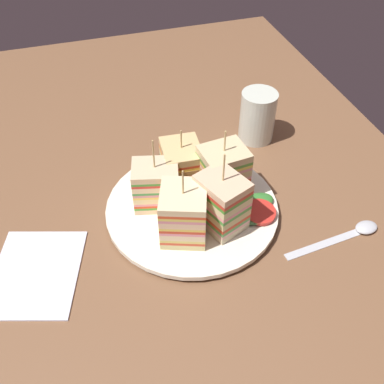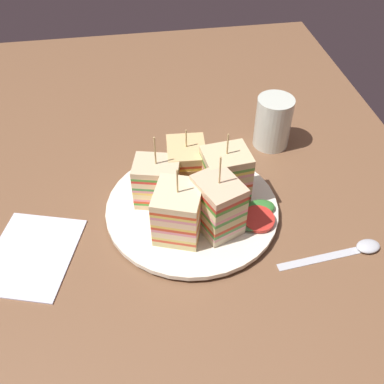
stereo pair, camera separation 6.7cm
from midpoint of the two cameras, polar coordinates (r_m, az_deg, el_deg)
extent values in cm
cube|color=brown|center=(70.42, 2.71, -3.25)|extent=(129.46, 80.92, 1.80)
cylinder|color=white|center=(69.53, 2.74, -2.57)|extent=(16.43, 16.43, 0.66)
cylinder|color=white|center=(69.00, 2.76, -2.16)|extent=(26.51, 26.51, 0.80)
cube|color=beige|center=(65.84, 6.10, -4.13)|extent=(8.26, 7.51, 1.12)
cube|color=#9E7242|center=(67.57, 4.47, -2.35)|extent=(2.23, 4.99, 1.12)
cube|color=#E2A49C|center=(65.20, 6.16, -3.62)|extent=(8.26, 7.51, 0.60)
cube|color=#4C9244|center=(64.76, 6.20, -3.27)|extent=(8.26, 7.51, 0.60)
cube|color=red|center=(64.32, 6.24, -2.91)|extent=(8.26, 7.51, 0.60)
cube|color=#D1C284|center=(63.70, 6.29, -2.39)|extent=(8.26, 7.51, 1.12)
cube|color=#9E7242|center=(65.49, 4.61, -0.60)|extent=(2.23, 4.99, 1.12)
cube|color=#46973B|center=(63.08, 6.35, -1.85)|extent=(8.26, 7.51, 0.60)
cube|color=pink|center=(62.65, 6.40, -1.47)|extent=(8.26, 7.51, 0.60)
cube|color=beige|center=(62.04, 6.46, -0.92)|extent=(8.26, 7.51, 1.12)
cube|color=#9E7242|center=(63.88, 4.73, 0.88)|extent=(2.23, 4.99, 1.12)
cube|color=#4A9C34|center=(61.44, 6.52, -0.35)|extent=(8.26, 7.51, 0.60)
cube|color=red|center=(61.02, 6.57, 0.05)|extent=(8.26, 7.51, 0.60)
cube|color=beige|center=(60.43, 6.63, 0.63)|extent=(8.26, 7.51, 1.12)
cylinder|color=tan|center=(58.55, 6.85, 2.62)|extent=(0.24, 0.24, 4.48)
cube|color=#E2BA87|center=(70.20, 6.84, -0.35)|extent=(6.31, 7.30, 1.15)
cube|color=#B2844C|center=(69.27, 4.29, -0.86)|extent=(5.51, 0.86, 1.15)
cube|color=#D53F31|center=(69.62, 6.89, 0.14)|extent=(6.31, 7.30, 0.51)
cube|color=#4D9C45|center=(69.27, 6.93, 0.44)|extent=(6.31, 7.30, 0.51)
cube|color=pink|center=(68.92, 6.96, 0.75)|extent=(6.31, 7.30, 0.51)
cube|color=beige|center=(68.35, 7.02, 1.25)|extent=(6.31, 7.30, 1.15)
cube|color=#9E7242|center=(67.40, 4.40, 0.75)|extent=(5.51, 0.86, 1.15)
cube|color=#D14127|center=(67.79, 7.08, 1.77)|extent=(6.31, 7.30, 0.51)
cube|color=#E8A6A4|center=(67.45, 7.12, 2.08)|extent=(6.31, 7.30, 0.51)
cube|color=beige|center=(66.90, 7.18, 2.61)|extent=(6.31, 7.30, 1.15)
cube|color=#B2844C|center=(65.93, 4.51, 2.12)|extent=(5.51, 0.86, 1.15)
cube|color=#E1A1A3|center=(66.36, 7.25, 3.15)|extent=(6.31, 7.30, 0.51)
cube|color=#ECD756|center=(66.03, 7.28, 3.48)|extent=(6.31, 7.30, 0.51)
cube|color=#56A23D|center=(65.70, 7.32, 3.82)|extent=(6.31, 7.30, 0.51)
cube|color=beige|center=(65.17, 7.39, 4.37)|extent=(6.31, 7.30, 1.15)
cylinder|color=tan|center=(63.72, 7.58, 5.97)|extent=(0.24, 0.24, 3.48)
cube|color=#DAC67C|center=(72.14, 2.18, 1.51)|extent=(7.12, 6.28, 1.16)
cube|color=#9E7242|center=(69.78, 2.50, -0.33)|extent=(0.67, 5.71, 1.16)
cube|color=#D9482F|center=(71.60, 2.19, 1.98)|extent=(7.12, 6.28, 0.45)
cube|color=#E6A2A3|center=(71.30, 2.20, 2.25)|extent=(7.12, 6.28, 0.45)
cube|color=#E1B889|center=(70.76, 2.22, 2.73)|extent=(7.12, 6.28, 1.16)
cube|color=#9E7242|center=(68.35, 2.55, 0.91)|extent=(0.67, 5.71, 1.16)
cube|color=#DB4335|center=(70.23, 2.24, 3.23)|extent=(7.12, 6.28, 0.45)
cube|color=#468939|center=(69.93, 2.25, 3.50)|extent=(7.12, 6.28, 0.45)
cube|color=#D0BE8A|center=(69.41, 2.27, 4.01)|extent=(7.12, 6.28, 1.16)
cube|color=#B2844C|center=(66.95, 2.60, 2.19)|extent=(0.67, 5.71, 1.16)
cube|color=yellow|center=(68.89, 2.28, 4.52)|extent=(7.12, 6.28, 0.45)
cube|color=#D24427|center=(68.60, 2.30, 4.81)|extent=(7.12, 6.28, 0.45)
cube|color=#E0BC7B|center=(68.09, 2.31, 5.34)|extent=(7.12, 6.28, 1.16)
cylinder|color=tan|center=(66.78, 2.37, 6.75)|extent=(0.24, 0.24, 3.07)
cube|color=beige|center=(69.38, -1.58, -0.74)|extent=(6.69, 7.80, 0.96)
cube|color=#B2844C|center=(69.17, 1.13, -0.90)|extent=(5.02, 1.50, 0.96)
cube|color=green|center=(68.89, -1.60, -0.33)|extent=(6.69, 7.80, 0.43)
cube|color=red|center=(68.59, -1.60, -0.07)|extent=(6.69, 7.80, 0.43)
cube|color=pink|center=(68.29, -1.61, 0.18)|extent=(6.69, 7.80, 0.43)
cube|color=beige|center=(67.81, -1.62, 0.61)|extent=(6.69, 7.80, 0.96)
cube|color=#9E7242|center=(67.60, 1.16, 0.44)|extent=(5.02, 1.50, 0.96)
cube|color=#EDCE58|center=(67.33, -1.63, 1.03)|extent=(6.69, 7.80, 0.43)
cube|color=pink|center=(67.04, -1.64, 1.30)|extent=(6.69, 7.80, 0.43)
cube|color=#439447|center=(66.75, -1.65, 1.57)|extent=(6.69, 7.80, 0.43)
cube|color=beige|center=(66.28, -1.66, 2.01)|extent=(6.69, 7.80, 0.96)
cube|color=#B2844C|center=(66.06, 1.19, 1.85)|extent=(5.02, 1.50, 0.96)
cube|color=red|center=(65.81, -1.67, 2.46)|extent=(6.69, 7.80, 0.43)
cube|color=#4A9939|center=(65.53, -1.68, 2.74)|extent=(6.69, 7.80, 0.43)
cube|color=beige|center=(65.07, -1.69, 3.20)|extent=(6.69, 7.80, 0.96)
cylinder|color=tan|center=(63.23, -1.75, 5.15)|extent=(0.24, 0.24, 4.75)
cube|color=beige|center=(64.81, 1.25, -4.87)|extent=(8.47, 8.21, 1.05)
cube|color=#9E7242|center=(66.99, 1.72, -2.77)|extent=(2.34, 5.90, 1.05)
cube|color=#DB4B2E|center=(64.24, 1.26, -4.43)|extent=(8.47, 8.21, 0.47)
cube|color=#E2CE63|center=(63.88, 1.26, -4.15)|extent=(8.47, 8.21, 0.47)
cube|color=beige|center=(63.32, 1.27, -3.69)|extent=(8.47, 8.21, 1.05)
cube|color=#9E7242|center=(65.55, 1.76, -1.58)|extent=(2.34, 5.90, 1.05)
cube|color=pink|center=(62.75, 1.28, -3.23)|extent=(8.47, 8.21, 0.47)
cube|color=red|center=(62.40, 1.29, -2.93)|extent=(8.47, 8.21, 0.47)
cube|color=#EECB53|center=(62.06, 1.30, -2.63)|extent=(8.47, 8.21, 0.47)
cube|color=beige|center=(61.50, 1.31, -2.15)|extent=(8.47, 8.21, 1.05)
cube|color=#B2844C|center=(63.80, 1.80, -0.04)|extent=(2.34, 5.90, 1.05)
cube|color=pink|center=(60.96, 1.32, -1.66)|extent=(8.47, 8.21, 0.47)
cube|color=#E5CF5C|center=(60.62, 1.33, -1.34)|extent=(8.47, 8.21, 0.47)
cube|color=#DC4B25|center=(60.28, 1.34, -1.03)|extent=(8.47, 8.21, 0.47)
cube|color=beige|center=(59.74, 1.35, -0.52)|extent=(8.47, 8.21, 1.05)
cylinder|color=tan|center=(58.01, 1.39, 1.23)|extent=(0.24, 0.24, 3.94)
cylinder|color=#EFCA61|center=(69.23, 2.41, -1.11)|extent=(5.55, 5.53, 0.88)
cylinder|color=#E1C97B|center=(68.49, 0.59, -1.16)|extent=(4.99, 4.99, 0.37)
cylinder|color=#DDB762|center=(68.11, 2.34, -0.73)|extent=(4.59, 4.61, 0.73)
cylinder|color=#E5C165|center=(67.54, 0.95, -1.39)|extent=(4.58, 4.56, 0.77)
cylinder|color=tan|center=(67.80, 1.73, 0.26)|extent=(5.16, 5.16, 0.74)
cylinder|color=#F3D77A|center=(67.74, 1.49, -0.02)|extent=(5.10, 5.17, 1.16)
ellipsoid|color=#51B245|center=(68.17, 9.63, -2.57)|extent=(3.93, 2.95, 1.02)
ellipsoid|color=#5CA63E|center=(68.15, 11.59, -2.86)|extent=(3.79, 3.46, 1.26)
ellipsoid|color=#428930|center=(67.73, 9.77, -3.08)|extent=(4.61, 4.56, 0.92)
ellipsoid|color=#497E40|center=(66.53, 9.94, -4.17)|extent=(4.59, 4.79, 1.04)
ellipsoid|color=#388234|center=(69.01, 11.49, -2.03)|extent=(3.13, 4.41, 1.09)
cylinder|color=red|center=(67.12, 11.31, -3.54)|extent=(4.84, 4.80, 1.15)
cube|color=silver|center=(67.22, 18.70, -8.21)|extent=(2.38, 12.54, 0.25)
ellipsoid|color=silver|center=(70.74, 24.13, -6.48)|extent=(2.86, 3.74, 1.00)
cube|color=silver|center=(66.99, -17.16, -7.74)|extent=(17.47, 15.51, 0.50)
cylinder|color=silver|center=(81.72, 12.65, 8.59)|extent=(6.42, 6.42, 9.38)
cylinder|color=#99542B|center=(83.04, 12.40, 7.31)|extent=(5.90, 5.90, 4.81)
camera|label=1|loc=(0.03, -87.13, 2.79)|focal=41.79mm
camera|label=2|loc=(0.03, 92.87, -2.79)|focal=41.79mm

